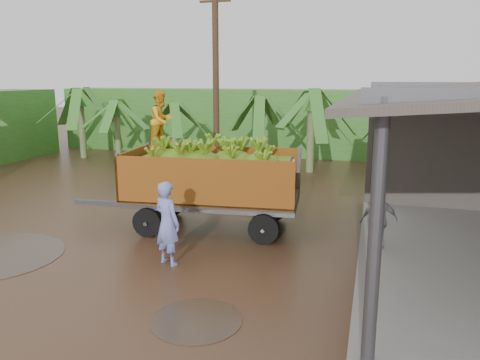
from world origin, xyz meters
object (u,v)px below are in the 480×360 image
object	(u,v)px
man_grey	(379,220)
man_blue	(167,223)
banana_trailer	(212,179)
utility_pole	(216,88)

from	to	relation	value
man_grey	man_blue	bearing A→B (deg)	8.75
banana_trailer	utility_pole	bearing A→B (deg)	101.98
banana_trailer	man_blue	size ratio (longest dim) A/B	3.44
man_grey	banana_trailer	bearing A→B (deg)	-23.66
man_grey	utility_pole	bearing A→B (deg)	-59.43
banana_trailer	utility_pole	xyz separation A→B (m)	(-1.62, 5.17, 2.39)
banana_trailer	man_blue	xyz separation A→B (m)	(-0.10, -2.78, -0.47)
man_blue	utility_pole	world-z (taller)	utility_pole
man_grey	utility_pole	distance (m)	8.98
banana_trailer	utility_pole	distance (m)	5.92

